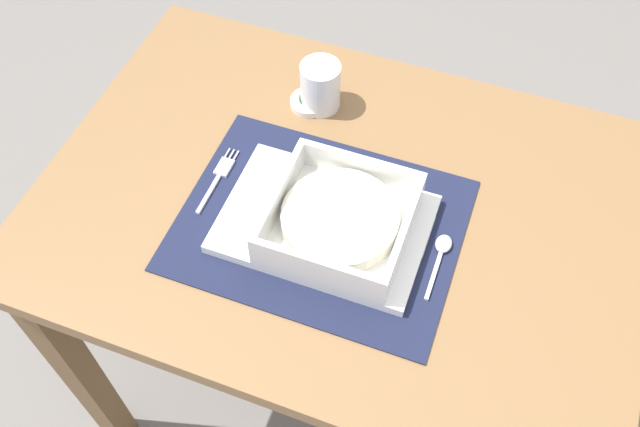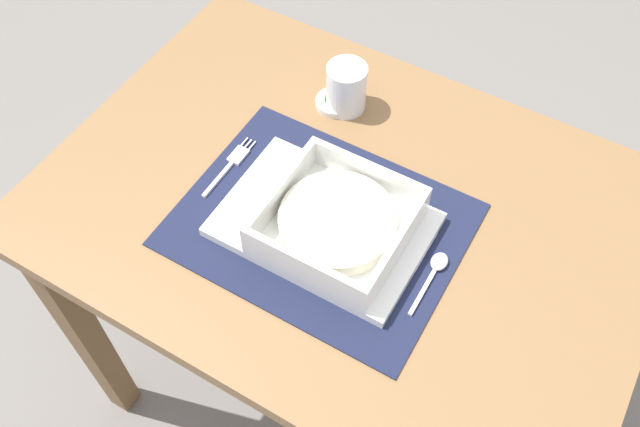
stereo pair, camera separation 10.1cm
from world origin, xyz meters
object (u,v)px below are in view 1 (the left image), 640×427
Objects in this scene: dining_table at (339,242)px; porridge_bowl at (340,220)px; butter_knife at (419,254)px; bread_knife at (401,255)px; condiment_saucer at (310,100)px; drinking_glass at (320,88)px; fork at (220,175)px; spoon at (442,250)px.

porridge_bowl is at bearing -72.82° from dining_table.
dining_table is 7.24× the size of butter_knife.
condiment_saucer is (-0.23, 0.24, 0.00)m from bread_knife.
porridge_bowl is at bearing -63.76° from drinking_glass.
condiment_saucer is (0.08, 0.20, 0.00)m from fork.
spoon is 1.32× the size of drinking_glass.
spoon is 0.35m from drinking_glass.
porridge_bowl is 0.22m from fork.
spoon is at bearing -39.36° from drinking_glass.
butter_knife is (-0.03, -0.02, -0.00)m from spoon.
drinking_glass is at bearing 23.44° from condiment_saucer.
condiment_saucer reaches higher than butter_knife.
butter_knife is (0.33, -0.03, 0.00)m from fork.
spoon reaches higher than bread_knife.
bread_knife is (-0.05, -0.03, -0.00)m from spoon.
dining_table is 0.25m from condiment_saucer.
spoon is 0.03m from butter_knife.
dining_table is 6.77× the size of bread_knife.
fork is 0.98× the size of bread_knife.
fork is 1.05× the size of butter_knife.
spoon is at bearing -13.12° from dining_table.
drinking_glass is at bearing 143.68° from spoon.
drinking_glass reaches higher than bread_knife.
drinking_glass reaches higher than spoon.
drinking_glass is (-0.12, 0.24, -0.00)m from porridge_bowl.
butter_knife is 0.03m from bread_knife.
condiment_saucer is (-0.26, 0.23, 0.00)m from butter_knife.
dining_table is 13.98× the size of condiment_saucer.
bread_knife is 1.60× the size of drinking_glass.
porridge_bowl is at bearing -13.07° from fork.
dining_table is 4.68× the size of porridge_bowl.
spoon reaches higher than fork.
spoon is at bearing -36.75° from condiment_saucer.
dining_table is at bearing -55.99° from condiment_saucer.
bread_knife is at bearing -10.72° from fork.
porridge_bowl reaches higher than butter_knife.
bread_knife is (0.12, -0.07, 0.12)m from dining_table.
dining_table is at bearing 107.18° from porridge_bowl.
condiment_saucer reaches higher than fork.
porridge_bowl reaches higher than spoon.
bread_knife is at bearing -153.66° from butter_knife.
bread_knife is (-0.02, -0.01, 0.00)m from butter_knife.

